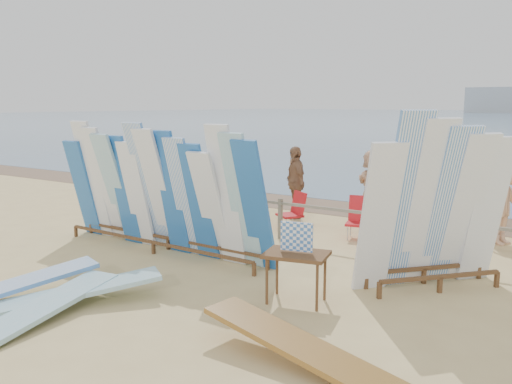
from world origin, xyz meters
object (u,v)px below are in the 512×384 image
Objects in this scene: beachgoer_6 at (489,200)px; beachgoer_9 at (506,203)px; beachgoer_1 at (236,183)px; vendor_table at (296,276)px; beach_chair_left at (291,218)px; flat_board_b at (70,305)px; beach_chair_right at (360,226)px; side_surfboard_rack at (435,210)px; beachgoer_5 at (373,186)px; flat_board_c at (303,366)px; flat_board_e at (9,300)px; stroller at (396,231)px; beachgoer_2 at (176,180)px; flat_board_a at (39,321)px; beachgoer_4 at (295,182)px; beachgoer_0 at (135,174)px; main_surfboard_rack at (160,194)px.

beachgoer_9 is (0.36, -0.18, -0.01)m from beachgoer_6.
vendor_table is at bearing 21.22° from beachgoer_1.
flat_board_b is at bearing -59.95° from beach_chair_left.
beach_chair_right is 2.84m from beachgoer_6.
side_surfboard_rack is 4.92m from beachgoer_5.
flat_board_c is 1.54× the size of beachgoer_1.
flat_board_e is 7.30m from stroller.
stroller reaches higher than beach_chair_left.
beachgoer_9 reaches higher than vendor_table.
beach_chair_left is at bearing 140.13° from beachgoer_2.
beachgoer_1 reaches higher than beach_chair_left.
side_surfboard_rack is at bearing 41.37° from beachgoer_1.
beach_chair_right is (1.89, 6.83, 0.27)m from flat_board_a.
flat_board_a is 8.69m from beachgoer_5.
beachgoer_4 is at bearing 112.50° from beachgoer_9.
flat_board_e is (-5.24, -4.11, -1.29)m from side_surfboard_rack.
side_surfboard_rack is 1.59× the size of beachgoer_6.
beachgoer_1 reaches higher than flat_board_a.
beach_chair_left is 1.44m from beachgoer_4.
flat_board_a is 3.06× the size of beach_chair_left.
beachgoer_0 is at bearing 138.13° from vendor_table.
stroller is 2.58m from beachgoer_5.
beach_chair_right is (-2.26, 2.47, -1.02)m from side_surfboard_rack.
beach_chair_right is at bearing 138.93° from beachgoer_2.
side_surfboard_rack is at bearing -61.94° from beach_chair_right.
main_surfboard_rack is 2.95× the size of beachgoer_9.
beachgoer_1 is at bearing 103.87° from main_surfboard_rack.
beachgoer_1 is 6.22m from beachgoer_6.
side_surfboard_rack is at bearing 10.33° from main_surfboard_rack.
flat_board_a is (1.06, -3.58, -1.18)m from main_surfboard_rack.
flat_board_e is 6.88m from beachgoer_2.
beachgoer_2 is (-7.05, 5.80, 0.93)m from flat_board_c.
flat_board_c is at bearing -87.76° from beach_chair_right.
beachgoer_9 is at bearing -0.16° from flat_board_c.
main_surfboard_rack is at bearing -126.78° from stroller.
flat_board_a is 1.47× the size of beachgoer_0.
stroller is 0.53× the size of beachgoer_6.
beachgoer_6 is 0.97× the size of beachgoer_2.
beach_chair_left is (1.21, 6.60, 0.26)m from flat_board_e.
flat_board_c is 1.45× the size of beachgoer_2.
beachgoer_6 is at bearing 75.82° from flat_board_e.
beachgoer_2 is (-4.89, -1.83, 0.00)m from beachgoer_5.
beach_chair_left reaches higher than flat_board_c.
flat_board_e is at bearing -128.76° from beach_chair_right.
beachgoer_5 is (1.40, 1.65, 0.67)m from beach_chair_left.
vendor_table is 4.93m from beach_chair_left.
beach_chair_left is (0.12, 6.85, 0.26)m from flat_board_a.
side_surfboard_rack reaches higher than beachgoer_2.
side_surfboard_rack is 1.07× the size of flat_board_e.
beachgoer_4 is at bearing 52.44° from beachgoer_5.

